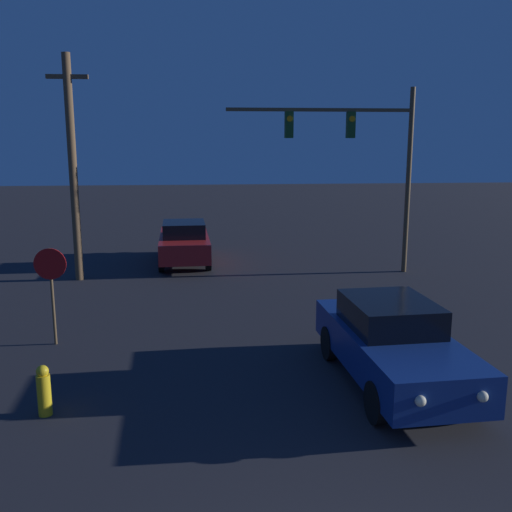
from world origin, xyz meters
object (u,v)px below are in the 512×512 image
(car_near, at_px, (392,343))
(fire_hydrant, at_px, (44,391))
(car_far, at_px, (184,242))
(stop_sign, at_px, (51,278))
(utility_pole, at_px, (73,166))
(traffic_signal_mast, at_px, (363,149))

(car_near, xyz_separation_m, fire_hydrant, (-6.52, -0.73, -0.40))
(car_far, bearing_deg, stop_sign, -109.68)
(utility_pole, height_order, fire_hydrant, utility_pole)
(stop_sign, xyz_separation_m, fire_hydrant, (0.71, -3.66, -1.18))
(car_far, relative_size, utility_pole, 0.65)
(car_far, bearing_deg, utility_pole, -148.60)
(car_far, distance_m, utility_pole, 5.28)
(utility_pole, bearing_deg, traffic_signal_mast, 0.78)
(stop_sign, relative_size, utility_pole, 0.31)
(traffic_signal_mast, xyz_separation_m, fire_hydrant, (-8.52, -10.36, -4.00))
(fire_hydrant, bearing_deg, car_far, 80.53)
(car_far, height_order, traffic_signal_mast, traffic_signal_mast)
(traffic_signal_mast, bearing_deg, stop_sign, -144.01)
(traffic_signal_mast, bearing_deg, utility_pole, -179.22)
(stop_sign, bearing_deg, utility_pole, 96.70)
(car_near, height_order, car_far, same)
(stop_sign, relative_size, fire_hydrant, 2.51)
(car_far, bearing_deg, car_near, -71.85)
(car_far, height_order, utility_pole, utility_pole)
(traffic_signal_mast, relative_size, utility_pole, 0.88)
(car_near, distance_m, fire_hydrant, 6.57)
(utility_pole, bearing_deg, fire_hydrant, -81.76)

